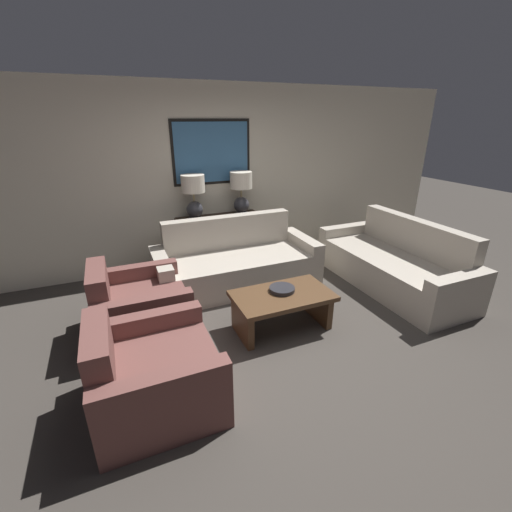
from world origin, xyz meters
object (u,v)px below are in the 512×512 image
Objects in this scene: armchair_near_back_wall at (139,308)px; coffee_table at (282,303)px; table_lamp_right at (241,189)px; armchair_near_camera at (153,375)px; couch_by_side at (394,265)px; console_table at (220,241)px; table_lamp_left at (194,193)px; couch_by_back_wall at (236,264)px; decorative_bowl at (282,289)px.

coffee_table is at bearing -21.34° from armchair_near_back_wall.
table_lamp_right reaches higher than armchair_near_back_wall.
couch_by_side is at bearing 15.24° from armchair_near_camera.
coffee_table is at bearing -169.63° from couch_by_side.
table_lamp_right is at bearing 55.54° from armchair_near_camera.
couch_by_side reaches higher than coffee_table.
table_lamp_right reaches higher than couch_by_side.
console_table is at bearing 92.36° from coffee_table.
armchair_near_camera is (-1.36, -2.51, -0.11)m from console_table.
console_table is 0.58× the size of couch_by_side.
couch_by_side is 3.46m from armchair_near_camera.
armchair_near_back_wall reaches higher than console_table.
armchair_near_back_wall is at bearing -134.44° from console_table.
armchair_near_back_wall is 1.12m from armchair_near_camera.
console_table is 1.94m from armchair_near_back_wall.
console_table is 1.98× the size of table_lamp_left.
console_table is 0.72m from couch_by_back_wall.
decorative_bowl is at bearing -84.89° from couch_by_back_wall.
armchair_near_back_wall and armchair_near_camera have the same top height.
couch_by_side is 1.91m from decorative_bowl.
table_lamp_left reaches higher than coffee_table.
console_table is 1.31× the size of armchair_near_camera.
table_lamp_right is 3.17m from armchair_near_camera.
armchair_near_camera is at bearing -90.00° from armchair_near_back_wall.
console_table is 1.19× the size of coffee_table.
table_lamp_right is 0.60× the size of coffee_table.
decorative_bowl is 0.29× the size of armchair_near_camera.
armchair_near_back_wall is (-1.36, -1.38, -0.11)m from console_table.
decorative_bowl is 0.29× the size of armchair_near_back_wall.
decorative_bowl is (-0.26, -1.89, -0.73)m from table_lamp_right.
couch_by_side is (1.98, -1.60, -0.10)m from console_table.
couch_by_back_wall reaches higher than console_table.
couch_by_back_wall is (0.36, -0.72, -0.88)m from table_lamp_left.
couch_by_back_wall is 2.07× the size of coffee_table.
table_lamp_right is at bearing 0.00° from table_lamp_left.
couch_by_side reaches higher than armchair_near_camera.
console_table is at bearing 45.56° from armchair_near_back_wall.
armchair_near_back_wall is at bearing -153.82° from couch_by_back_wall.
couch_by_side is (1.98, -0.88, 0.00)m from couch_by_back_wall.
decorative_bowl is at bearing -86.83° from console_table.
armchair_near_camera is (-1.44, -0.56, -0.02)m from coffee_table.
couch_by_side is (1.62, -1.60, -0.88)m from table_lamp_right.
table_lamp_left is 0.29× the size of couch_by_back_wall.
couch_by_back_wall is 7.92× the size of decorative_bowl.
armchair_near_camera is (-1.72, -2.51, -0.89)m from table_lamp_right.
couch_by_back_wall reaches higher than armchair_near_camera.
table_lamp_left is 0.60× the size of coffee_table.
armchair_near_back_wall is (-1.36, -0.67, -0.01)m from couch_by_back_wall.
armchair_near_camera is at bearing -158.66° from coffee_table.
couch_by_back_wall is at bearing 156.04° from couch_by_side.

